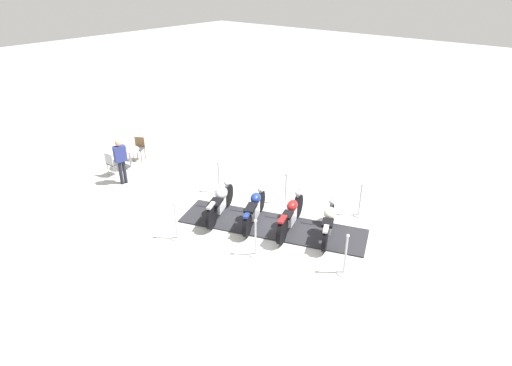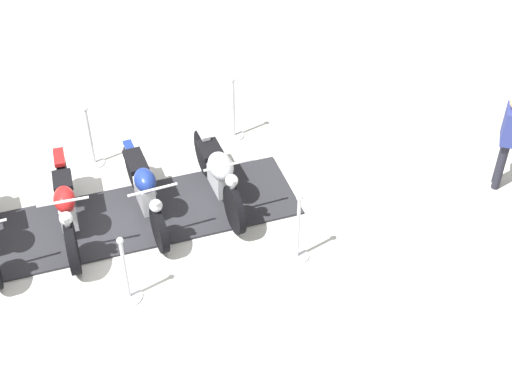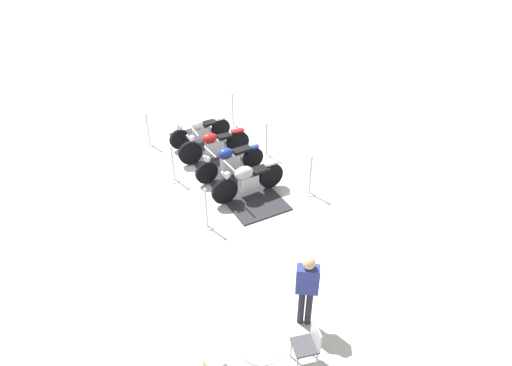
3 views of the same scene
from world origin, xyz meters
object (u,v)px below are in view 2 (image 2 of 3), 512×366
object	(u,v)px
motorcycle_chrome	(219,174)
stanchion_left_mid	(92,145)
motorcycle_maroon	(67,207)
stanchion_right_mid	(127,280)
stanchion_left_rear	(234,117)
bystander_person	(509,134)
stanchion_right_rear	(298,238)
motorcycle_navy	(145,190)

from	to	relation	value
motorcycle_chrome	stanchion_left_mid	distance (m)	2.25
motorcycle_maroon	stanchion_right_mid	xyz separation A→B (m)	(1.02, -1.17, -0.16)
stanchion_right_mid	motorcycle_maroon	bearing A→B (deg)	130.93
stanchion_left_rear	motorcycle_maroon	bearing A→B (deg)	-132.28
stanchion_right_mid	bystander_person	size ratio (longest dim) A/B	0.66
stanchion_right_rear	stanchion_left_rear	bearing A→B (deg)	110.18
motorcycle_navy	bystander_person	xyz separation A→B (m)	(5.26, 0.90, 0.47)
motorcycle_navy	motorcycle_chrome	bearing A→B (deg)	85.94
motorcycle_maroon	stanchion_left_rear	bearing A→B (deg)	120.03
stanchion_left_rear	stanchion_right_rear	world-z (taller)	stanchion_left_rear
motorcycle_maroon	stanchion_right_mid	distance (m)	1.56
motorcycle_maroon	stanchion_right_rear	world-z (taller)	stanchion_right_rear
stanchion_right_mid	stanchion_right_rear	world-z (taller)	stanchion_right_rear
motorcycle_navy	bystander_person	world-z (taller)	bystander_person
stanchion_right_mid	bystander_person	world-z (taller)	bystander_person
motorcycle_navy	stanchion_left_mid	world-z (taller)	stanchion_left_mid
stanchion_left_rear	stanchion_right_mid	world-z (taller)	stanchion_left_rear
stanchion_left_mid	stanchion_left_rear	world-z (taller)	stanchion_left_rear
stanchion_right_mid	stanchion_right_rear	distance (m)	2.34
stanchion_right_rear	bystander_person	bearing A→B (deg)	28.07
motorcycle_chrome	stanchion_right_mid	distance (m)	2.20
motorcycle_chrome	stanchion_right_mid	size ratio (longest dim) A/B	1.84
motorcycle_maroon	motorcycle_navy	distance (m)	1.10
motorcycle_maroon	motorcycle_navy	world-z (taller)	motorcycle_maroon
stanchion_left_rear	stanchion_right_mid	distance (m)	3.77
motorcycle_chrome	bystander_person	xyz separation A→B (m)	(4.23, 0.53, 0.43)
stanchion_left_rear	bystander_person	distance (m)	4.30
motorcycle_maroon	stanchion_left_rear	distance (m)	3.26
motorcycle_chrome	stanchion_left_mid	world-z (taller)	stanchion_left_mid
stanchion_left_rear	stanchion_right_rear	xyz separation A→B (m)	(1.02, -2.78, -0.02)
motorcycle_navy	motorcycle_maroon	bearing A→B (deg)	-93.49
motorcycle_navy	stanchion_left_rear	bearing A→B (deg)	126.65
motorcycle_navy	stanchion_right_mid	distance (m)	1.56
motorcycle_maroon	stanchion_right_rear	bearing A→B (deg)	65.77
motorcycle_maroon	motorcycle_navy	size ratio (longest dim) A/B	1.09
stanchion_right_rear	bystander_person	distance (m)	3.55
motorcycle_maroon	bystander_person	size ratio (longest dim) A/B	1.33
motorcycle_maroon	motorcycle_chrome	distance (m)	2.20
motorcycle_maroon	motorcycle_chrome	world-z (taller)	motorcycle_maroon
stanchion_right_mid	motorcycle_navy	bearing A→B (deg)	89.41
motorcycle_chrome	stanchion_right_rear	xyz separation A→B (m)	(1.14, -1.12, -0.18)
stanchion_left_mid	bystander_person	bearing A→B (deg)	-2.96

